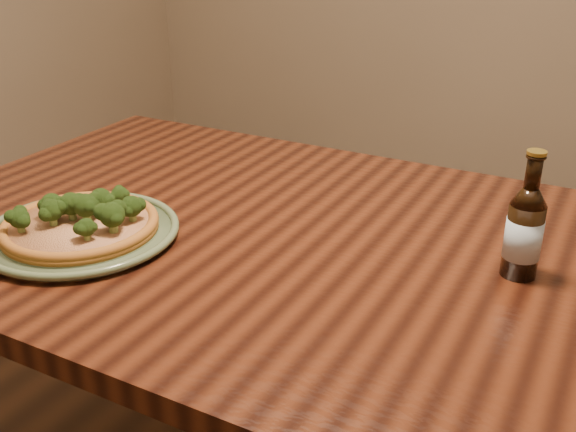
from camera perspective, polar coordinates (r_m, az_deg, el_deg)
The scene contains 4 objects.
table at distance 1.18m, azimuth 3.63°, elevation -6.32°, with size 1.60×0.90×0.75m.
plate at distance 1.20m, azimuth -17.10°, elevation -1.31°, with size 0.33×0.33×0.02m.
pizza at distance 1.20m, azimuth -17.12°, elevation -0.51°, with size 0.26×0.26×0.07m.
beer_bottle at distance 1.07m, azimuth 19.37°, elevation -1.21°, with size 0.06×0.06×0.20m.
Camera 1 is at (0.41, -0.83, 1.26)m, focal length 42.00 mm.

